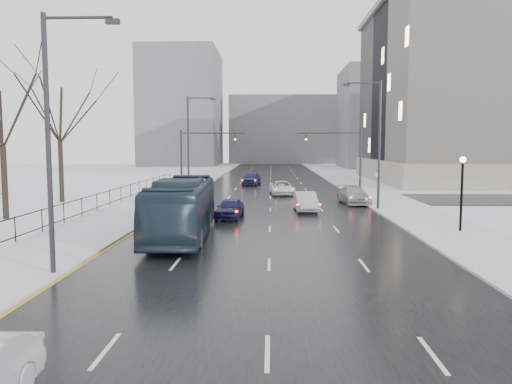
# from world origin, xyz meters

# --- Properties ---
(road) EXTENTS (16.00, 150.00, 0.04)m
(road) POSITION_xyz_m (0.00, 60.00, 0.02)
(road) COLOR black
(road) RESTS_ON ground
(cross_road) EXTENTS (130.00, 10.00, 0.04)m
(cross_road) POSITION_xyz_m (0.00, 48.00, 0.02)
(cross_road) COLOR black
(cross_road) RESTS_ON ground
(sidewalk_left) EXTENTS (5.00, 150.00, 0.16)m
(sidewalk_left) POSITION_xyz_m (-10.50, 60.00, 0.08)
(sidewalk_left) COLOR silver
(sidewalk_left) RESTS_ON ground
(sidewalk_right) EXTENTS (5.00, 150.00, 0.16)m
(sidewalk_right) POSITION_xyz_m (10.50, 60.00, 0.08)
(sidewalk_right) COLOR silver
(sidewalk_right) RESTS_ON ground
(park_strip) EXTENTS (14.00, 150.00, 0.12)m
(park_strip) POSITION_xyz_m (-20.00, 60.00, 0.06)
(park_strip) COLOR white
(park_strip) RESTS_ON ground
(tree_park_d) EXTENTS (8.75, 8.75, 12.50)m
(tree_park_d) POSITION_xyz_m (-17.80, 34.00, 0.00)
(tree_park_d) COLOR black
(tree_park_d) RESTS_ON ground
(tree_park_e) EXTENTS (9.45, 9.45, 13.50)m
(tree_park_e) POSITION_xyz_m (-18.20, 44.00, 0.00)
(tree_park_e) COLOR black
(tree_park_e) RESTS_ON ground
(iron_fence) EXTENTS (0.06, 70.00, 1.30)m
(iron_fence) POSITION_xyz_m (-13.00, 30.00, 0.91)
(iron_fence) COLOR black
(iron_fence) RESTS_ON sidewalk_left
(streetlight_r_mid) EXTENTS (2.95, 0.25, 10.00)m
(streetlight_r_mid) POSITION_xyz_m (8.17, 40.00, 5.62)
(streetlight_r_mid) COLOR #2D2D33
(streetlight_r_mid) RESTS_ON ground
(streetlight_l_near) EXTENTS (2.95, 0.25, 10.00)m
(streetlight_l_near) POSITION_xyz_m (-8.17, 20.00, 5.62)
(streetlight_l_near) COLOR #2D2D33
(streetlight_l_near) RESTS_ON ground
(streetlight_l_far) EXTENTS (2.95, 0.25, 10.00)m
(streetlight_l_far) POSITION_xyz_m (-8.17, 52.00, 5.62)
(streetlight_l_far) COLOR #2D2D33
(streetlight_l_far) RESTS_ON ground
(lamppost_r_mid) EXTENTS (0.36, 0.36, 4.28)m
(lamppost_r_mid) POSITION_xyz_m (11.00, 30.00, 2.94)
(lamppost_r_mid) COLOR black
(lamppost_r_mid) RESTS_ON sidewalk_right
(mast_signal_right) EXTENTS (6.10, 0.33, 6.50)m
(mast_signal_right) POSITION_xyz_m (7.33, 48.00, 4.11)
(mast_signal_right) COLOR #2D2D33
(mast_signal_right) RESTS_ON ground
(mast_signal_left) EXTENTS (6.10, 0.33, 6.50)m
(mast_signal_left) POSITION_xyz_m (-7.33, 48.00, 4.11)
(mast_signal_left) COLOR #2D2D33
(mast_signal_left) RESTS_ON ground
(no_uturn_sign) EXTENTS (0.60, 0.06, 2.70)m
(no_uturn_sign) POSITION_xyz_m (9.20, 44.00, 2.30)
(no_uturn_sign) COLOR #2D2D33
(no_uturn_sign) RESTS_ON sidewalk_right
(bldg_far_right) EXTENTS (24.00, 20.00, 22.00)m
(bldg_far_right) POSITION_xyz_m (28.00, 115.00, 11.00)
(bldg_far_right) COLOR slate
(bldg_far_right) RESTS_ON ground
(bldg_far_left) EXTENTS (18.00, 22.00, 28.00)m
(bldg_far_left) POSITION_xyz_m (-22.00, 125.00, 14.00)
(bldg_far_left) COLOR slate
(bldg_far_left) RESTS_ON ground
(bldg_far_center) EXTENTS (30.00, 18.00, 18.00)m
(bldg_far_center) POSITION_xyz_m (4.00, 140.00, 9.00)
(bldg_far_center) COLOR slate
(bldg_far_center) RESTS_ON ground
(bus) EXTENTS (3.25, 11.74, 3.24)m
(bus) POSITION_xyz_m (-4.80, 28.26, 1.66)
(bus) COLOR #223443
(bus) RESTS_ON road
(sedan_center_near) EXTENTS (2.03, 4.21, 1.39)m
(sedan_center_near) POSITION_xyz_m (-2.77, 35.31, 0.73)
(sedan_center_near) COLOR #191746
(sedan_center_near) RESTS_ON road
(sedan_right_near) EXTENTS (1.79, 4.55, 1.48)m
(sedan_right_near) POSITION_xyz_m (2.70, 39.23, 0.78)
(sedan_right_near) COLOR #B1B0B5
(sedan_right_near) RESTS_ON road
(sedan_right_cross) EXTENTS (2.70, 5.13, 1.38)m
(sedan_right_cross) POSITION_xyz_m (1.16, 51.77, 0.73)
(sedan_right_cross) COLOR white
(sedan_right_cross) RESTS_ON road
(sedan_right_far) EXTENTS (2.60, 5.27, 1.47)m
(sedan_right_far) POSITION_xyz_m (7.20, 44.19, 0.78)
(sedan_right_far) COLOR #9F9FA2
(sedan_right_far) RESTS_ON road
(sedan_center_far) EXTENTS (2.48, 5.02, 1.64)m
(sedan_center_far) POSITION_xyz_m (-2.41, 63.98, 0.86)
(sedan_center_far) COLOR navy
(sedan_center_far) RESTS_ON road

